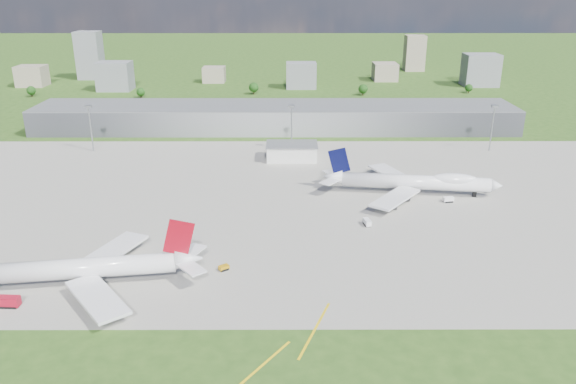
{
  "coord_description": "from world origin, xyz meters",
  "views": [
    {
      "loc": [
        7.38,
        -184.53,
        89.29
      ],
      "look_at": [
        7.85,
        27.2,
        9.0
      ],
      "focal_mm": 35.0,
      "sensor_mm": 36.0,
      "label": 1
    }
  ],
  "objects_px": {
    "airliner_red_twin": "(85,269)",
    "tug_yellow": "(224,268)",
    "van_white_far": "(448,200)",
    "van_white_near": "(367,223)",
    "airliner_blue_quad": "(415,182)",
    "fire_truck": "(7,302)"
  },
  "relations": [
    {
      "from": "airliner_blue_quad",
      "to": "tug_yellow",
      "type": "bearing_deg",
      "value": -130.41
    },
    {
      "from": "airliner_red_twin",
      "to": "fire_truck",
      "type": "distance_m",
      "value": 22.95
    },
    {
      "from": "van_white_near",
      "to": "van_white_far",
      "type": "bearing_deg",
      "value": -68.91
    },
    {
      "from": "airliner_blue_quad",
      "to": "fire_truck",
      "type": "height_order",
      "value": "airliner_blue_quad"
    },
    {
      "from": "airliner_blue_quad",
      "to": "tug_yellow",
      "type": "distance_m",
      "value": 104.22
    },
    {
      "from": "fire_truck",
      "to": "van_white_near",
      "type": "distance_m",
      "value": 126.37
    },
    {
      "from": "tug_yellow",
      "to": "van_white_far",
      "type": "relative_size",
      "value": 0.8
    },
    {
      "from": "airliner_blue_quad",
      "to": "fire_truck",
      "type": "relative_size",
      "value": 10.6
    },
    {
      "from": "airliner_red_twin",
      "to": "airliner_blue_quad",
      "type": "distance_m",
      "value": 142.98
    },
    {
      "from": "airliner_blue_quad",
      "to": "tug_yellow",
      "type": "relative_size",
      "value": 20.34
    },
    {
      "from": "airliner_blue_quad",
      "to": "tug_yellow",
      "type": "height_order",
      "value": "airliner_blue_quad"
    },
    {
      "from": "fire_truck",
      "to": "tug_yellow",
      "type": "distance_m",
      "value": 64.48
    },
    {
      "from": "airliner_red_twin",
      "to": "tug_yellow",
      "type": "relative_size",
      "value": 19.63
    },
    {
      "from": "airliner_blue_quad",
      "to": "van_white_far",
      "type": "bearing_deg",
      "value": -30.62
    },
    {
      "from": "airliner_red_twin",
      "to": "van_white_far",
      "type": "bearing_deg",
      "value": -160.31
    },
    {
      "from": "fire_truck",
      "to": "van_white_far",
      "type": "relative_size",
      "value": 1.54
    },
    {
      "from": "airliner_blue_quad",
      "to": "van_white_far",
      "type": "relative_size",
      "value": 16.34
    },
    {
      "from": "tug_yellow",
      "to": "van_white_near",
      "type": "height_order",
      "value": "van_white_near"
    },
    {
      "from": "tug_yellow",
      "to": "van_white_far",
      "type": "bearing_deg",
      "value": -0.85
    },
    {
      "from": "fire_truck",
      "to": "airliner_red_twin",
      "type": "bearing_deg",
      "value": 37.18
    },
    {
      "from": "airliner_blue_quad",
      "to": "van_white_near",
      "type": "height_order",
      "value": "airliner_blue_quad"
    },
    {
      "from": "airliner_red_twin",
      "to": "tug_yellow",
      "type": "height_order",
      "value": "airliner_red_twin"
    }
  ]
}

